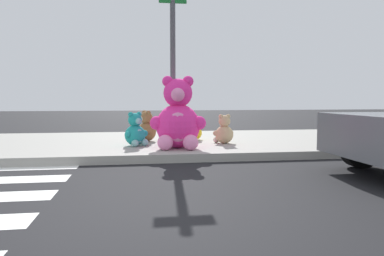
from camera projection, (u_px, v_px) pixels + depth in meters
The scene contains 8 objects.
ground_plane at pixel (109, 226), 3.22m from camera, with size 60.00×60.00×0.00m, color black.
sidewalk at pixel (125, 144), 8.34m from camera, with size 28.00×4.40×0.15m, color #9E9B93.
sign_pole at pixel (173, 62), 7.55m from camera, with size 0.56×0.11×3.20m.
plush_pink_large at pixel (178, 119), 7.07m from camera, with size 1.06×0.95×1.38m.
plush_teal at pixel (136, 132), 7.44m from camera, with size 0.47×0.49×0.68m.
plush_brown at pixel (146, 129), 8.19m from camera, with size 0.49×0.49×0.69m.
plush_tan at pixel (224, 132), 7.83m from camera, with size 0.47×0.44×0.62m.
plush_yellow at pixel (195, 131), 8.55m from camera, with size 0.37×0.37×0.51m.
Camera 1 is at (0.25, -3.21, 1.11)m, focal length 34.67 mm.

